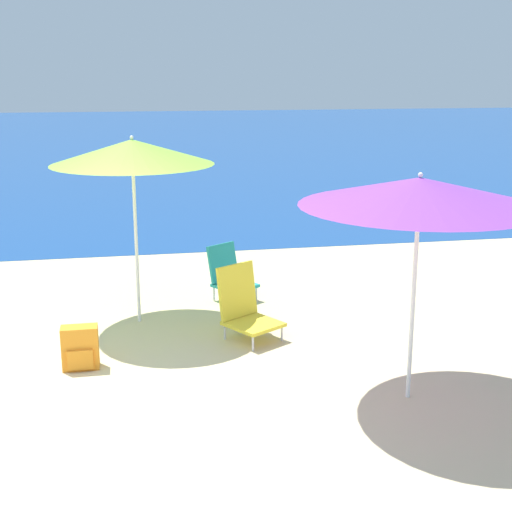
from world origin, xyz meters
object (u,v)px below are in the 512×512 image
Objects in this scene: beach_chair_teal at (229,274)px; backpack_orange at (80,348)px; beach_umbrella_lime at (132,152)px; beach_chair_yellow at (245,307)px; beach_umbrella_purple at (420,192)px.

beach_chair_teal is 2.48m from backpack_orange.
beach_umbrella_lime reaches higher than beach_chair_yellow.
beach_chair_yellow is at bearing 17.46° from backpack_orange.
beach_umbrella_purple is at bearing -103.57° from beach_chair_teal.
beach_chair_teal is (0.03, 1.30, -0.02)m from beach_chair_yellow.
beach_umbrella_purple is 4.72× the size of backpack_orange.
beach_umbrella_lime is at bearing 64.61° from backpack_orange.
beach_chair_teal is at bearing 110.28° from beach_umbrella_purple.
backpack_orange is at bearing -115.39° from beach_umbrella_lime.
beach_umbrella_purple reaches higher than beach_chair_teal.
beach_chair_teal is (-1.10, 2.97, -1.46)m from beach_umbrella_purple.
beach_umbrella_lime is 2.15m from backpack_orange.
backpack_orange is (-2.78, 1.14, -1.57)m from beach_umbrella_purple.
beach_umbrella_purple reaches higher than beach_chair_yellow.
beach_chair_yellow reaches higher than backpack_orange.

